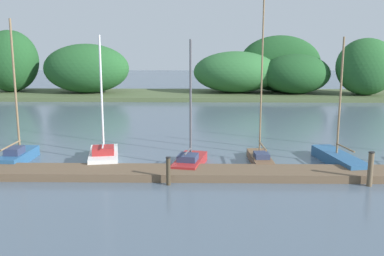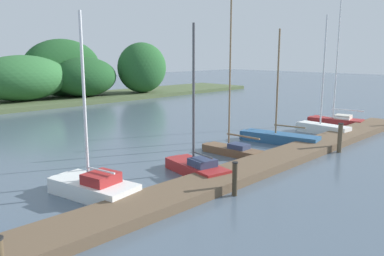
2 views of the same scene
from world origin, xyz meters
The scene contains 9 objects.
dock_pier centered at (0.00, 13.64, 0.17)m, with size 27.64×1.80×0.35m.
far_shore centered at (-2.99, 41.51, 2.62)m, with size 58.16×8.00×6.86m.
sailboat_0 centered at (-12.11, 15.88, 0.44)m, with size 1.08×3.51×6.98m.
sailboat_1 centered at (-7.90, 16.00, 0.38)m, with size 1.93×3.60×6.21m.
sailboat_2 centered at (-3.59, 15.15, 0.35)m, with size 1.72×3.43×6.02m.
sailboat_3 centered at (-0.15, 16.07, 0.39)m, with size 1.04×3.26×8.31m.
sailboat_4 centered at (3.61, 15.83, 0.33)m, with size 1.80×4.49×6.13m.
mooring_piling_1 centered at (-4.43, 12.47, 0.61)m, with size 0.21×0.21×1.21m.
mooring_piling_2 centered at (3.96, 12.48, 0.74)m, with size 0.26×0.26×1.47m.
Camera 1 is at (-3.10, -5.73, 6.10)m, focal length 42.44 mm.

